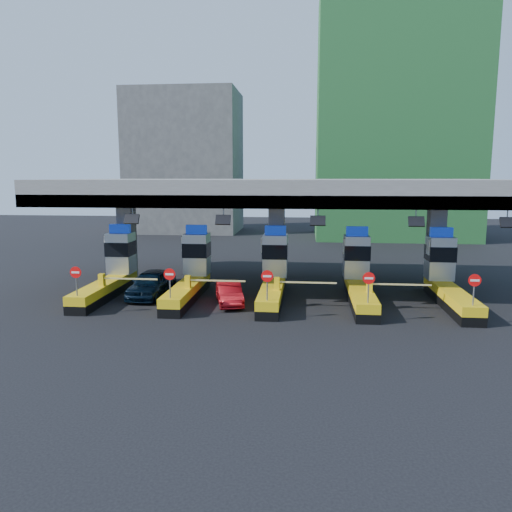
# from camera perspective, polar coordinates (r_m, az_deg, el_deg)

# --- Properties ---
(ground) EXTENTS (120.00, 120.00, 0.00)m
(ground) POSITION_cam_1_polar(r_m,az_deg,el_deg) (29.93, 1.98, -4.80)
(ground) COLOR black
(ground) RESTS_ON ground
(toll_canopy) EXTENTS (28.00, 12.09, 7.00)m
(toll_canopy) POSITION_cam_1_polar(r_m,az_deg,el_deg) (31.94, 2.39, 7.20)
(toll_canopy) COLOR slate
(toll_canopy) RESTS_ON ground
(toll_lane_far_left) EXTENTS (4.43, 8.00, 4.16)m
(toll_lane_far_left) POSITION_cam_1_polar(r_m,az_deg,el_deg) (32.13, -16.07, -1.64)
(toll_lane_far_left) COLOR black
(toll_lane_far_left) RESTS_ON ground
(toll_lane_left) EXTENTS (4.43, 8.00, 4.16)m
(toll_lane_left) POSITION_cam_1_polar(r_m,az_deg,el_deg) (30.63, -7.35, -1.87)
(toll_lane_left) COLOR black
(toll_lane_left) RESTS_ON ground
(toll_lane_center) EXTENTS (4.43, 8.00, 4.16)m
(toll_lane_center) POSITION_cam_1_polar(r_m,az_deg,el_deg) (29.90, 2.03, -2.07)
(toll_lane_center) COLOR black
(toll_lane_center) RESTS_ON ground
(toll_lane_right) EXTENTS (4.43, 8.00, 4.16)m
(toll_lane_right) POSITION_cam_1_polar(r_m,az_deg,el_deg) (30.00, 11.61, -2.22)
(toll_lane_right) COLOR black
(toll_lane_right) RESTS_ON ground
(toll_lane_far_right) EXTENTS (4.43, 8.00, 4.16)m
(toll_lane_far_right) POSITION_cam_1_polar(r_m,az_deg,el_deg) (30.92, 20.87, -2.30)
(toll_lane_far_right) COLOR black
(toll_lane_far_right) RESTS_ON ground
(bg_building_scaffold) EXTENTS (18.00, 12.00, 28.00)m
(bg_building_scaffold) POSITION_cam_1_polar(r_m,az_deg,el_deg) (62.20, 15.65, 15.05)
(bg_building_scaffold) COLOR #1E5926
(bg_building_scaffold) RESTS_ON ground
(bg_building_concrete) EXTENTS (14.00, 10.00, 18.00)m
(bg_building_concrete) POSITION_cam_1_polar(r_m,az_deg,el_deg) (66.94, -8.09, 10.55)
(bg_building_concrete) COLOR #4C4C49
(bg_building_concrete) RESTS_ON ground
(van) EXTENTS (2.13, 4.86, 1.63)m
(van) POSITION_cam_1_polar(r_m,az_deg,el_deg) (30.69, -11.85, -3.08)
(van) COLOR black
(van) RESTS_ON ground
(red_car) EXTENTS (2.20, 3.94, 1.23)m
(red_car) POSITION_cam_1_polar(r_m,az_deg,el_deg) (28.36, -3.06, -4.31)
(red_car) COLOR #9D0C12
(red_car) RESTS_ON ground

